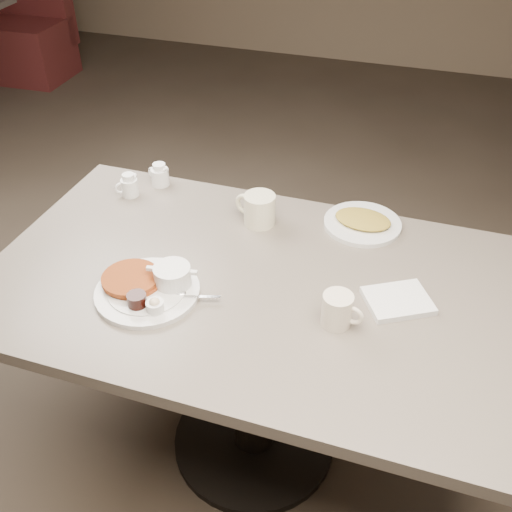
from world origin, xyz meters
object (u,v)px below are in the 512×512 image
(diner_table, at_px, (254,324))
(creamer_left, at_px, (129,186))
(hash_plate, at_px, (363,222))
(main_plate, at_px, (150,286))
(creamer_right, at_px, (160,175))
(coffee_mug_near, at_px, (338,310))
(coffee_mug_far, at_px, (258,209))

(diner_table, height_order, creamer_left, creamer_left)
(creamer_left, distance_m, hash_plate, 0.78)
(main_plate, xyz_separation_m, hash_plate, (0.49, 0.49, -0.01))
(diner_table, bearing_deg, creamer_right, 140.40)
(main_plate, relative_size, coffee_mug_near, 3.13)
(diner_table, height_order, coffee_mug_near, coffee_mug_near)
(diner_table, xyz_separation_m, hash_plate, (0.24, 0.36, 0.18))
(coffee_mug_near, relative_size, creamer_right, 1.29)
(creamer_left, height_order, hash_plate, creamer_left)
(main_plate, height_order, coffee_mug_near, coffee_mug_near)
(coffee_mug_near, xyz_separation_m, creamer_right, (-0.73, 0.49, -0.01))
(main_plate, distance_m, hash_plate, 0.69)
(diner_table, xyz_separation_m, creamer_right, (-0.47, 0.39, 0.21))
(coffee_mug_near, xyz_separation_m, coffee_mug_far, (-0.33, 0.37, 0.00))
(creamer_right, bearing_deg, hash_plate, -2.53)
(coffee_mug_far, distance_m, creamer_left, 0.46)
(diner_table, bearing_deg, creamer_left, 151.35)
(diner_table, relative_size, coffee_mug_far, 9.97)
(coffee_mug_far, distance_m, creamer_right, 0.41)
(coffee_mug_near, relative_size, creamer_left, 1.45)
(diner_table, relative_size, coffee_mug_near, 12.91)
(coffee_mug_near, bearing_deg, main_plate, -175.52)
(main_plate, distance_m, creamer_right, 0.57)
(coffee_mug_far, bearing_deg, diner_table, -74.47)
(diner_table, height_order, main_plate, main_plate)
(diner_table, relative_size, creamer_left, 18.75)
(main_plate, bearing_deg, diner_table, 28.35)
(main_plate, bearing_deg, creamer_left, 123.93)
(hash_plate, bearing_deg, creamer_right, 177.47)
(main_plate, height_order, creamer_left, creamer_left)
(diner_table, distance_m, coffee_mug_far, 0.36)
(coffee_mug_near, relative_size, coffee_mug_far, 0.77)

